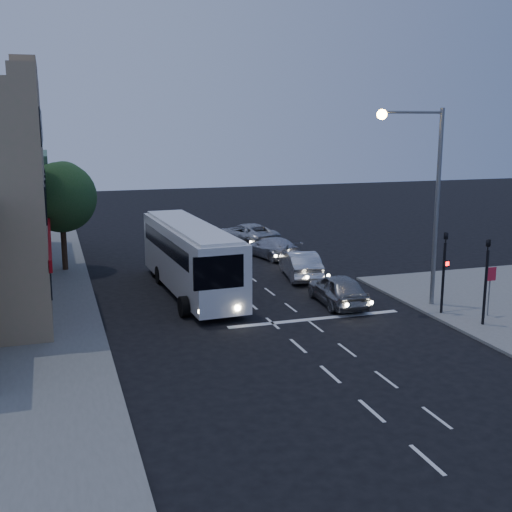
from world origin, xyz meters
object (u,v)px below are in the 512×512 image
object	(u,v)px
tour_bus	(190,256)
car_suv	(338,289)
traffic_signal_main	(444,263)
streetlight	(426,185)
street_tree	(61,194)
car_sedan_b	(272,248)
car_sedan_a	(300,265)
car_sedan_c	(247,234)
traffic_signal_side	(487,271)
regulatory_sign	(490,283)

from	to	relation	value
tour_bus	car_suv	xyz separation A→B (m)	(6.16, -4.28, -1.15)
traffic_signal_main	streetlight	world-z (taller)	streetlight
car_suv	street_tree	xyz separation A→B (m)	(-12.11, 11.22, 3.75)
streetlight	car_sedan_b	bearing A→B (deg)	102.81
car_suv	street_tree	bearing A→B (deg)	-39.96
car_sedan_a	car_sedan_b	world-z (taller)	car_sedan_a
car_suv	car_sedan_c	world-z (taller)	car_suv
car_sedan_b	street_tree	bearing A→B (deg)	-14.26
tour_bus	car_sedan_b	distance (m)	9.64
tour_bus	traffic_signal_side	world-z (taller)	traffic_signal_side
car_sedan_a	car_sedan_c	size ratio (longest dim) A/B	0.87
car_sedan_c	traffic_signal_side	xyz separation A→B (m)	(3.91, -21.18, 1.68)
traffic_signal_side	regulatory_sign	xyz separation A→B (m)	(1.00, 0.96, -0.82)
traffic_signal_main	regulatory_sign	size ratio (longest dim) A/B	1.86
tour_bus	car_suv	size ratio (longest dim) A/B	2.63
traffic_signal_side	car_sedan_a	bearing A→B (deg)	111.41
car_suv	traffic_signal_main	distance (m)	5.06
tour_bus	streetlight	bearing A→B (deg)	-34.44
car_suv	traffic_signal_main	size ratio (longest dim) A/B	1.07
traffic_signal_side	regulatory_sign	distance (m)	1.61
car_sedan_c	traffic_signal_side	bearing A→B (deg)	83.41
street_tree	tour_bus	bearing A→B (deg)	-49.44
car_sedan_a	street_tree	world-z (taller)	street_tree
car_sedan_a	street_tree	xyz separation A→B (m)	(-12.39, 5.73, 3.73)
car_sedan_b	traffic_signal_main	world-z (taller)	traffic_signal_main
traffic_signal_side	streetlight	bearing A→B (deg)	105.70
car_suv	street_tree	size ratio (longest dim) A/B	0.71
streetlight	street_tree	xyz separation A→B (m)	(-15.55, 12.82, -1.23)
streetlight	car_sedan_c	bearing A→B (deg)	99.43
car_suv	regulatory_sign	world-z (taller)	regulatory_sign
car_suv	street_tree	world-z (taller)	street_tree
car_suv	streetlight	size ratio (longest dim) A/B	0.49
regulatory_sign	street_tree	size ratio (longest dim) A/B	0.35
car_sedan_b	car_sedan_a	bearing A→B (deg)	73.58
car_sedan_c	streetlight	world-z (taller)	streetlight
tour_bus	streetlight	xyz separation A→B (m)	(9.61, -5.88, 3.83)
car_suv	streetlight	distance (m)	6.27
car_sedan_a	street_tree	bearing A→B (deg)	-15.18
car_suv	street_tree	distance (m)	16.93
traffic_signal_main	streetlight	xyz separation A→B (m)	(-0.26, 1.42, 3.31)
regulatory_sign	car_sedan_b	bearing A→B (deg)	107.75
car_sedan_c	street_tree	bearing A→B (deg)	4.44
car_sedan_b	car_sedan_c	world-z (taller)	car_sedan_c
traffic_signal_main	traffic_signal_side	xyz separation A→B (m)	(0.70, -1.98, 0.00)
car_sedan_a	street_tree	distance (m)	14.16
car_suv	traffic_signal_main	bearing A→B (deg)	143.63
car_sedan_b	traffic_signal_side	world-z (taller)	traffic_signal_side
tour_bus	street_tree	bearing A→B (deg)	127.59
traffic_signal_main	car_sedan_c	bearing A→B (deg)	99.49
car_suv	car_sedan_b	size ratio (longest dim) A/B	0.95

